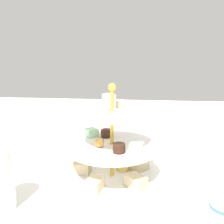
% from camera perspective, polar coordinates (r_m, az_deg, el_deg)
% --- Properties ---
extents(ground_plane, '(2.40, 2.40, 0.00)m').
position_cam_1_polar(ground_plane, '(0.71, 0.00, -14.76)').
color(ground_plane, silver).
extents(tiered_serving_stand, '(0.29, 0.29, 0.26)m').
position_cam_1_polar(tiered_serving_stand, '(0.68, -0.01, -9.30)').
color(tiered_serving_stand, white).
rests_on(tiered_serving_stand, ground_plane).
extents(water_glass_short_left, '(0.06, 0.06, 0.08)m').
position_cam_1_polar(water_glass_short_left, '(0.70, 23.61, -12.86)').
color(water_glass_short_left, silver).
rests_on(water_glass_short_left, ground_plane).
extents(teacup_with_saucer, '(0.09, 0.09, 0.05)m').
position_cam_1_polar(teacup_with_saucer, '(0.57, 23.84, -20.63)').
color(teacup_with_saucer, white).
rests_on(teacup_with_saucer, ground_plane).
extents(butter_knife_left, '(0.12, 0.14, 0.00)m').
position_cam_1_polar(butter_knife_left, '(0.96, -12.35, -7.22)').
color(butter_knife_left, silver).
rests_on(butter_knife_left, ground_plane).
extents(water_glass_mid_back, '(0.06, 0.06, 0.09)m').
position_cam_1_polar(water_glass_mid_back, '(0.87, 11.55, -6.30)').
color(water_glass_mid_back, silver).
rests_on(water_glass_mid_back, ground_plane).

